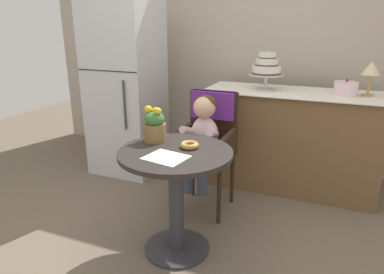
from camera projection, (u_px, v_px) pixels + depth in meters
The scene contains 13 objects.
ground_plane at pixel (177, 249), 2.38m from camera, with size 8.00×8.00×0.00m, color #6B5B4C.
back_wall at pixel (250, 35), 3.59m from camera, with size 4.80×0.10×2.70m, color #B2A393.
cafe_table at pixel (176, 182), 2.22m from camera, with size 0.72×0.72×0.72m.
wicker_chair at pixel (210, 132), 2.80m from camera, with size 0.42×0.45×0.95m.
seated_child at pixel (203, 132), 2.66m from camera, with size 0.27×0.32×0.73m.
paper_napkin at pixel (166, 157), 2.04m from camera, with size 0.24×0.20×0.00m, color white.
donut_front at pixel (190, 145), 2.20m from camera, with size 0.12×0.12×0.04m.
flower_vase at pixel (155, 126), 2.31m from camera, with size 0.15×0.15×0.24m.
display_counter at pixel (290, 140), 3.18m from camera, with size 1.56×0.62×0.90m.
tiered_cake_stand at pixel (267, 67), 3.08m from camera, with size 0.30×0.30×0.33m.
round_layer_cake at pixel (346, 89), 2.88m from camera, with size 0.19×0.19×0.14m.
table_lamp at pixel (371, 70), 2.79m from camera, with size 0.15×0.15×0.28m.
refrigerator at pixel (126, 89), 3.46m from camera, with size 0.64×0.63×1.70m.
Camera 1 is at (0.86, -1.83, 1.48)m, focal length 32.53 mm.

